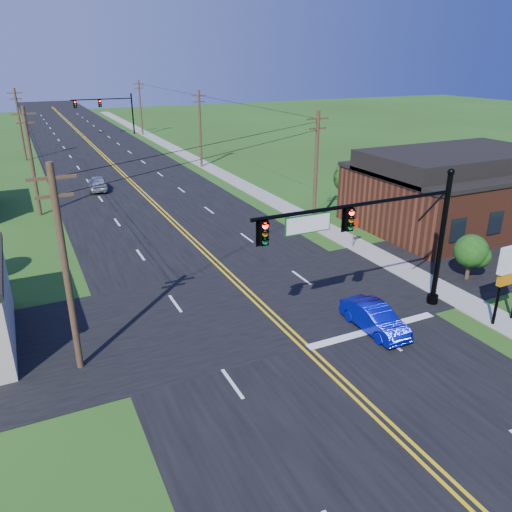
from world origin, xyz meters
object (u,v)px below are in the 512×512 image
blue_car (375,319)px  signal_mast_main (374,233)px  signal_mast_far (106,108)px  stop_sign (354,226)px

blue_car → signal_mast_main: bearing=72.3°
signal_mast_main → signal_mast_far: size_ratio=1.03×
signal_mast_main → blue_car: (-0.31, -1.00, -4.08)m
signal_mast_far → stop_sign: bearing=-85.0°
signal_mast_far → signal_mast_main: bearing=-90.1°
signal_mast_main → blue_car: 4.21m
signal_mast_main → stop_sign: size_ratio=5.11×
signal_mast_main → stop_sign: (5.65, 8.98, -3.16)m
signal_mast_far → blue_car: signal_mast_far is taller
stop_sign → blue_car: bearing=-123.4°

